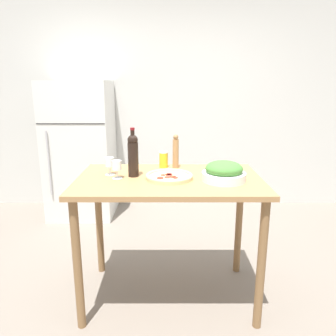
# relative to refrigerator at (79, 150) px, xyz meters

# --- Properties ---
(ground_plane) EXTENTS (14.00, 14.00, 0.00)m
(ground_plane) POSITION_rel_refrigerator_xyz_m (1.06, -1.66, -0.81)
(ground_plane) COLOR slate
(wall_back) EXTENTS (6.40, 0.06, 2.60)m
(wall_back) POSITION_rel_refrigerator_xyz_m (1.06, 0.39, 0.49)
(wall_back) COLOR silver
(wall_back) RESTS_ON ground_plane
(refrigerator) EXTENTS (0.75, 0.70, 1.61)m
(refrigerator) POSITION_rel_refrigerator_xyz_m (0.00, 0.00, 0.00)
(refrigerator) COLOR silver
(refrigerator) RESTS_ON ground_plane
(prep_counter) EXTENTS (1.29, 0.80, 0.94)m
(prep_counter) POSITION_rel_refrigerator_xyz_m (1.06, -1.66, 0.00)
(prep_counter) COLOR #A87A4C
(prep_counter) RESTS_ON ground_plane
(wine_bottle) EXTENTS (0.07, 0.07, 0.35)m
(wine_bottle) POSITION_rel_refrigerator_xyz_m (0.80, -1.62, 0.29)
(wine_bottle) COLOR black
(wine_bottle) RESTS_ON prep_counter
(wine_glass_near) EXTENTS (0.07, 0.07, 0.13)m
(wine_glass_near) POSITION_rel_refrigerator_xyz_m (0.70, -1.67, 0.22)
(wine_glass_near) COLOR silver
(wine_glass_near) RESTS_ON prep_counter
(wine_glass_far) EXTENTS (0.07, 0.07, 0.13)m
(wine_glass_far) POSITION_rel_refrigerator_xyz_m (0.63, -1.58, 0.22)
(wine_glass_far) COLOR silver
(wine_glass_far) RESTS_ON prep_counter
(pepper_mill) EXTENTS (0.05, 0.05, 0.26)m
(pepper_mill) POSITION_rel_refrigerator_xyz_m (1.11, -1.39, 0.26)
(pepper_mill) COLOR #AD7F51
(pepper_mill) RESTS_ON prep_counter
(salad_bowl) EXTENTS (0.30, 0.30, 0.14)m
(salad_bowl) POSITION_rel_refrigerator_xyz_m (1.43, -1.73, 0.19)
(salad_bowl) COLOR white
(salad_bowl) RESTS_ON prep_counter
(homemade_pizza) EXTENTS (0.33, 0.33, 0.03)m
(homemade_pizza) POSITION_rel_refrigerator_xyz_m (1.06, -1.68, 0.15)
(homemade_pizza) COLOR #DBC189
(homemade_pizza) RESTS_ON prep_counter
(salt_canister) EXTENTS (0.07, 0.07, 0.13)m
(salt_canister) POSITION_rel_refrigerator_xyz_m (1.01, -1.36, 0.20)
(salt_canister) COLOR yellow
(salt_canister) RESTS_ON prep_counter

